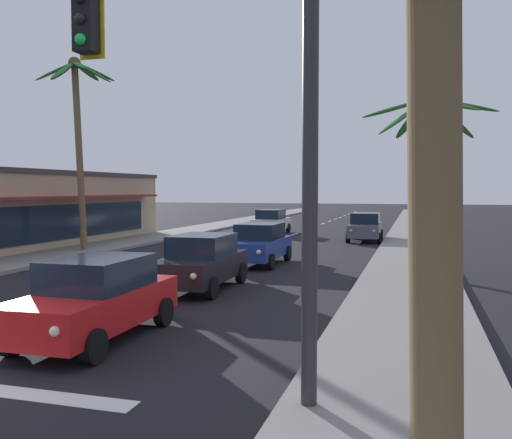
{
  "coord_description": "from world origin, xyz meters",
  "views": [
    {
      "loc": [
        8.0,
        -7.42,
        3.09
      ],
      "look_at": [
        3.49,
        8.0,
        2.2
      ],
      "focal_mm": 38.54,
      "sensor_mm": 36.0,
      "label": 1
    }
  ],
  "objects_px": {
    "sedan_lead_at_stop_bar": "(96,298)",
    "palm_left_second": "(78,112)",
    "traffic_signal_mast": "(93,63)",
    "palm_right_second": "(429,141)",
    "palm_right_nearest": "(434,20)",
    "sedan_oncoming_far": "(271,221)",
    "storefront_strip_left": "(10,209)",
    "sedan_fifth_in_queue": "(259,243)",
    "sedan_parked_nearest_kerb": "(365,227)",
    "sedan_third_in_queue": "(201,262)"
  },
  "relations": [
    {
      "from": "sedan_oncoming_far",
      "to": "palm_left_second",
      "type": "xyz_separation_m",
      "value": [
        -6.2,
        -13.43,
        5.97
      ]
    },
    {
      "from": "sedan_oncoming_far",
      "to": "storefront_strip_left",
      "type": "height_order",
      "value": "storefront_strip_left"
    },
    {
      "from": "sedan_third_in_queue",
      "to": "palm_left_second",
      "type": "xyz_separation_m",
      "value": [
        -9.5,
        7.66,
        5.97
      ]
    },
    {
      "from": "sedan_lead_at_stop_bar",
      "to": "palm_right_nearest",
      "type": "distance_m",
      "value": 8.9
    },
    {
      "from": "sedan_third_in_queue",
      "to": "palm_right_second",
      "type": "height_order",
      "value": "palm_right_second"
    },
    {
      "from": "sedan_fifth_in_queue",
      "to": "sedan_oncoming_far",
      "type": "distance_m",
      "value": 15.57
    },
    {
      "from": "traffic_signal_mast",
      "to": "sedan_fifth_in_queue",
      "type": "height_order",
      "value": "traffic_signal_mast"
    },
    {
      "from": "palm_right_second",
      "to": "storefront_strip_left",
      "type": "bearing_deg",
      "value": 170.16
    },
    {
      "from": "sedan_parked_nearest_kerb",
      "to": "palm_right_nearest",
      "type": "relative_size",
      "value": 0.69
    },
    {
      "from": "sedan_lead_at_stop_bar",
      "to": "sedan_parked_nearest_kerb",
      "type": "relative_size",
      "value": 1.0
    },
    {
      "from": "storefront_strip_left",
      "to": "sedan_oncoming_far",
      "type": "bearing_deg",
      "value": 50.78
    },
    {
      "from": "sedan_oncoming_far",
      "to": "sedan_parked_nearest_kerb",
      "type": "relative_size",
      "value": 1.0
    },
    {
      "from": "palm_left_second",
      "to": "sedan_third_in_queue",
      "type": "bearing_deg",
      "value": -38.88
    },
    {
      "from": "sedan_oncoming_far",
      "to": "storefront_strip_left",
      "type": "distance_m",
      "value": 16.85
    },
    {
      "from": "traffic_signal_mast",
      "to": "sedan_parked_nearest_kerb",
      "type": "relative_size",
      "value": 2.38
    },
    {
      "from": "sedan_oncoming_far",
      "to": "sedan_third_in_queue",
      "type": "bearing_deg",
      "value": -81.12
    },
    {
      "from": "traffic_signal_mast",
      "to": "palm_left_second",
      "type": "xyz_separation_m",
      "value": [
        -11.18,
        16.08,
        1.85
      ]
    },
    {
      "from": "sedan_oncoming_far",
      "to": "palm_right_second",
      "type": "height_order",
      "value": "palm_right_second"
    },
    {
      "from": "palm_right_nearest",
      "to": "traffic_signal_mast",
      "type": "bearing_deg",
      "value": 152.48
    },
    {
      "from": "traffic_signal_mast",
      "to": "palm_right_nearest",
      "type": "distance_m",
      "value": 5.43
    },
    {
      "from": "traffic_signal_mast",
      "to": "storefront_strip_left",
      "type": "relative_size",
      "value": 0.48
    },
    {
      "from": "sedan_fifth_in_queue",
      "to": "palm_right_nearest",
      "type": "distance_m",
      "value": 18.33
    },
    {
      "from": "sedan_fifth_in_queue",
      "to": "sedan_lead_at_stop_bar",
      "type": "bearing_deg",
      "value": -90.57
    },
    {
      "from": "palm_right_nearest",
      "to": "palm_right_second",
      "type": "relative_size",
      "value": 1.0
    },
    {
      "from": "traffic_signal_mast",
      "to": "storefront_strip_left",
      "type": "distance_m",
      "value": 22.89
    },
    {
      "from": "sedan_lead_at_stop_bar",
      "to": "sedan_third_in_queue",
      "type": "xyz_separation_m",
      "value": [
        -0.06,
        5.92,
        0.0
      ]
    },
    {
      "from": "sedan_lead_at_stop_bar",
      "to": "palm_left_second",
      "type": "xyz_separation_m",
      "value": [
        -9.56,
        13.58,
        5.97
      ]
    },
    {
      "from": "sedan_lead_at_stop_bar",
      "to": "storefront_strip_left",
      "type": "distance_m",
      "value": 19.82
    },
    {
      "from": "traffic_signal_mast",
      "to": "palm_right_nearest",
      "type": "xyz_separation_m",
      "value": [
        4.79,
        -2.5,
        -0.5
      ]
    },
    {
      "from": "sedan_fifth_in_queue",
      "to": "sedan_third_in_queue",
      "type": "bearing_deg",
      "value": -91.73
    },
    {
      "from": "sedan_lead_at_stop_bar",
      "to": "palm_right_second",
      "type": "xyz_separation_m",
      "value": [
        6.67,
        10.4,
        3.91
      ]
    },
    {
      "from": "sedan_fifth_in_queue",
      "to": "palm_right_second",
      "type": "xyz_separation_m",
      "value": [
        6.56,
        -1.44,
        3.91
      ]
    },
    {
      "from": "sedan_fifth_in_queue",
      "to": "palm_right_nearest",
      "type": "height_order",
      "value": "palm_right_nearest"
    },
    {
      "from": "sedan_oncoming_far",
      "to": "palm_right_nearest",
      "type": "bearing_deg",
      "value": -73.02
    },
    {
      "from": "palm_left_second",
      "to": "storefront_strip_left",
      "type": "bearing_deg",
      "value": 174.73
    },
    {
      "from": "sedan_oncoming_far",
      "to": "palm_right_second",
      "type": "bearing_deg",
      "value": -58.87
    },
    {
      "from": "sedan_lead_at_stop_bar",
      "to": "sedan_oncoming_far",
      "type": "distance_m",
      "value": 27.22
    },
    {
      "from": "traffic_signal_mast",
      "to": "storefront_strip_left",
      "type": "height_order",
      "value": "traffic_signal_mast"
    },
    {
      "from": "sedan_parked_nearest_kerb",
      "to": "storefront_strip_left",
      "type": "height_order",
      "value": "storefront_strip_left"
    },
    {
      "from": "sedan_parked_nearest_kerb",
      "to": "storefront_strip_left",
      "type": "relative_size",
      "value": 0.2
    },
    {
      "from": "sedan_third_in_queue",
      "to": "sedan_parked_nearest_kerb",
      "type": "xyz_separation_m",
      "value": [
        3.47,
        17.34,
        0.0
      ]
    },
    {
      "from": "traffic_signal_mast",
      "to": "palm_right_second",
      "type": "height_order",
      "value": "traffic_signal_mast"
    },
    {
      "from": "sedan_third_in_queue",
      "to": "palm_left_second",
      "type": "bearing_deg",
      "value": 141.12
    },
    {
      "from": "sedan_oncoming_far",
      "to": "palm_left_second",
      "type": "bearing_deg",
      "value": -114.79
    },
    {
      "from": "traffic_signal_mast",
      "to": "sedan_oncoming_far",
      "type": "height_order",
      "value": "traffic_signal_mast"
    },
    {
      "from": "sedan_third_in_queue",
      "to": "sedan_parked_nearest_kerb",
      "type": "relative_size",
      "value": 1.0
    },
    {
      "from": "sedan_third_in_queue",
      "to": "storefront_strip_left",
      "type": "relative_size",
      "value": 0.2
    },
    {
      "from": "sedan_lead_at_stop_bar",
      "to": "sedan_third_in_queue",
      "type": "bearing_deg",
      "value": 90.59
    },
    {
      "from": "sedan_oncoming_far",
      "to": "palm_right_second",
      "type": "relative_size",
      "value": 0.69
    },
    {
      "from": "palm_right_second",
      "to": "sedan_third_in_queue",
      "type": "bearing_deg",
      "value": -146.34
    }
  ]
}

